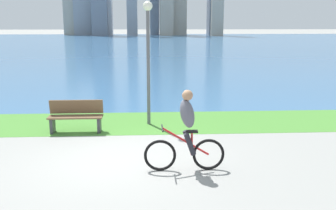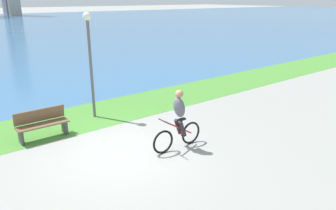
{
  "view_description": "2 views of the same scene",
  "coord_description": "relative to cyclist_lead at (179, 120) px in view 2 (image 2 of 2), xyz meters",
  "views": [
    {
      "loc": [
        0.58,
        -8.35,
        3.05
      ],
      "look_at": [
        1.09,
        0.62,
        1.12
      ],
      "focal_mm": 41.5,
      "sensor_mm": 36.0,
      "label": 1
    },
    {
      "loc": [
        -3.95,
        -7.06,
        4.07
      ],
      "look_at": [
        1.64,
        0.08,
        1.03
      ],
      "focal_mm": 34.32,
      "sensor_mm": 36.0,
      "label": 2
    }
  ],
  "objects": [
    {
      "name": "ground_plane",
      "position": [
        -1.39,
        0.71,
        -0.84
      ],
      "size": [
        300.0,
        300.0,
        0.0
      ],
      "primitive_type": "plane",
      "color": "gray"
    },
    {
      "name": "cyclist_lead",
      "position": [
        0.0,
        0.0,
        0.0
      ],
      "size": [
        1.69,
        0.52,
        1.71
      ],
      "color": "black",
      "rests_on": "ground"
    },
    {
      "name": "grass_strip_bayside",
      "position": [
        -1.39,
        3.99,
        -0.84
      ],
      "size": [
        120.0,
        2.74,
        0.01
      ],
      "primitive_type": "cube",
      "color": "#478433",
      "rests_on": "ground"
    },
    {
      "name": "lamppost_tall",
      "position": [
        -0.74,
        3.81,
        1.56
      ],
      "size": [
        0.28,
        0.28,
        3.63
      ],
      "color": "#595960",
      "rests_on": "ground"
    },
    {
      "name": "bench_near_path",
      "position": [
        -2.8,
        3.07,
        -0.39
      ],
      "size": [
        1.5,
        0.47,
        0.9
      ],
      "color": "brown",
      "rests_on": "ground"
    }
  ]
}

